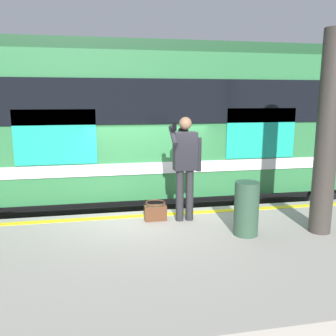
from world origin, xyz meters
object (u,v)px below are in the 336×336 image
passenger (185,160)px  handbag (155,212)px  trash_bin (246,209)px  train_carriage (153,119)px  station_column (327,135)px

passenger → handbag: 1.08m
trash_bin → train_carriage: bearing=-74.7°
handbag → station_column: (-2.58, 1.07, 1.45)m
handbag → station_column: 3.14m
passenger → handbag: (0.52, -0.09, -0.95)m
passenger → trash_bin: passenger is taller
station_column → trash_bin: bearing=-5.0°
handbag → passenger: bearing=170.1°
train_carriage → passenger: 2.76m
train_carriage → passenger: (-0.16, 2.69, -0.58)m
passenger → train_carriage: bearing=-86.5°
passenger → trash_bin: (-0.81, 0.87, -0.67)m
train_carriage → passenger: train_carriage is taller
train_carriage → station_column: train_carriage is taller
train_carriage → handbag: train_carriage is taller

